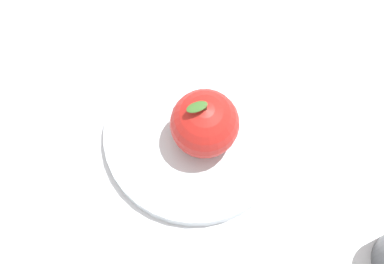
% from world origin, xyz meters
% --- Properties ---
extents(ground_plane, '(2.40, 2.40, 0.00)m').
position_xyz_m(ground_plane, '(0.00, 0.00, 0.00)').
color(ground_plane, silver).
extents(dinner_plate, '(0.23, 0.23, 0.02)m').
position_xyz_m(dinner_plate, '(0.00, -0.03, 0.01)').
color(dinner_plate, silver).
rests_on(dinner_plate, ground_plane).
extents(apple, '(0.08, 0.08, 0.09)m').
position_xyz_m(apple, '(-0.01, -0.02, 0.06)').
color(apple, '#B21E19').
rests_on(apple, dinner_plate).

